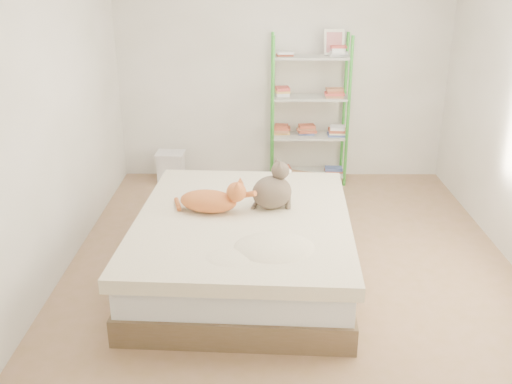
{
  "coord_description": "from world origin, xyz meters",
  "views": [
    {
      "loc": [
        -0.27,
        -4.49,
        2.4
      ],
      "look_at": [
        -0.3,
        -0.05,
        0.62
      ],
      "focal_mm": 40.0,
      "sensor_mm": 36.0,
      "label": 1
    }
  ],
  "objects_px": {
    "grey_cat": "(272,185)",
    "cardboard_box": "(291,189)",
    "bed": "(244,246)",
    "orange_cat": "(208,198)",
    "white_bin": "(171,167)",
    "shelf_unit": "(310,113)"
  },
  "relations": [
    {
      "from": "grey_cat",
      "to": "cardboard_box",
      "type": "xyz_separation_m",
      "value": [
        0.24,
        1.36,
        -0.57
      ]
    },
    {
      "from": "bed",
      "to": "cardboard_box",
      "type": "height_order",
      "value": "bed"
    },
    {
      "from": "bed",
      "to": "grey_cat",
      "type": "xyz_separation_m",
      "value": [
        0.23,
        0.16,
        0.47
      ]
    },
    {
      "from": "orange_cat",
      "to": "cardboard_box",
      "type": "distance_m",
      "value": 1.68
    },
    {
      "from": "orange_cat",
      "to": "cardboard_box",
      "type": "relative_size",
      "value": 0.96
    },
    {
      "from": "cardboard_box",
      "to": "bed",
      "type": "bearing_deg",
      "value": -86.22
    },
    {
      "from": "cardboard_box",
      "to": "white_bin",
      "type": "relative_size",
      "value": 1.57
    },
    {
      "from": "shelf_unit",
      "to": "white_bin",
      "type": "height_order",
      "value": "shelf_unit"
    },
    {
      "from": "cardboard_box",
      "to": "white_bin",
      "type": "xyz_separation_m",
      "value": [
        -1.37,
        0.65,
        0.02
      ]
    },
    {
      "from": "bed",
      "to": "grey_cat",
      "type": "height_order",
      "value": "grey_cat"
    },
    {
      "from": "bed",
      "to": "grey_cat",
      "type": "relative_size",
      "value": 5.5
    },
    {
      "from": "grey_cat",
      "to": "shelf_unit",
      "type": "height_order",
      "value": "shelf_unit"
    },
    {
      "from": "grey_cat",
      "to": "orange_cat",
      "type": "bearing_deg",
      "value": 83.33
    },
    {
      "from": "orange_cat",
      "to": "cardboard_box",
      "type": "bearing_deg",
      "value": 73.56
    },
    {
      "from": "bed",
      "to": "cardboard_box",
      "type": "xyz_separation_m",
      "value": [
        0.47,
        1.52,
        -0.1
      ]
    },
    {
      "from": "white_bin",
      "to": "bed",
      "type": "bearing_deg",
      "value": -67.28
    },
    {
      "from": "bed",
      "to": "orange_cat",
      "type": "distance_m",
      "value": 0.48
    },
    {
      "from": "grey_cat",
      "to": "white_bin",
      "type": "distance_m",
      "value": 2.37
    },
    {
      "from": "orange_cat",
      "to": "cardboard_box",
      "type": "xyz_separation_m",
      "value": [
        0.75,
        1.43,
        -0.48
      ]
    },
    {
      "from": "bed",
      "to": "grey_cat",
      "type": "bearing_deg",
      "value": 37.53
    },
    {
      "from": "orange_cat",
      "to": "shelf_unit",
      "type": "xyz_separation_m",
      "value": [
        0.99,
        2.14,
        0.17
      ]
    },
    {
      "from": "shelf_unit",
      "to": "white_bin",
      "type": "xyz_separation_m",
      "value": [
        -1.61,
        -0.06,
        -0.63
      ]
    }
  ]
}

